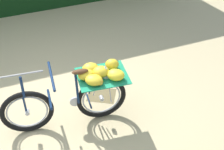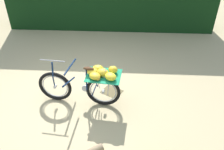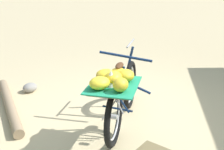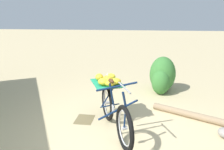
# 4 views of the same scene
# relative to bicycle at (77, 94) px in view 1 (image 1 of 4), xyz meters

# --- Properties ---
(ground_plane) EXTENTS (60.00, 60.00, 0.00)m
(ground_plane) POSITION_rel_bicycle_xyz_m (-0.41, 0.12, -0.54)
(ground_plane) COLOR #C6B284
(bicycle) EXTENTS (1.75, 1.01, 1.03)m
(bicycle) POSITION_rel_bicycle_xyz_m (0.00, 0.00, 0.00)
(bicycle) COLOR black
(bicycle) RESTS_ON ground_plane
(leaf_litter_patch) EXTENTS (0.44, 0.36, 0.01)m
(leaf_litter_patch) POSITION_rel_bicycle_xyz_m (0.23, 0.61, -0.53)
(leaf_litter_patch) COLOR olive
(leaf_litter_patch) RESTS_ON ground_plane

